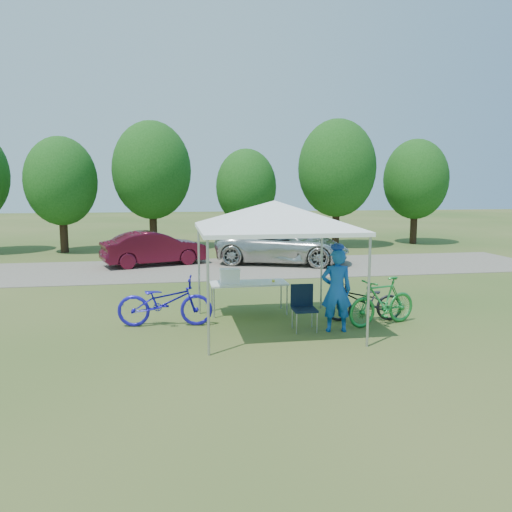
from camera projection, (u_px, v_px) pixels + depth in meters
The scene contains 14 objects.
ground at pixel (274, 328), 10.69m from camera, with size 100.00×100.00×0.00m, color #2D5119.
gravel_strip at pixel (231, 268), 18.50m from camera, with size 24.00×5.00×0.02m, color gray.
canopy at pixel (274, 204), 10.32m from camera, with size 4.53×4.53×3.00m.
treeline at pixel (209, 175), 23.87m from camera, with size 24.89×4.28×6.30m.
folding_table at pixel (249, 284), 11.88m from camera, with size 1.82×0.76×0.75m.
folding_chair at pixel (303, 303), 10.56m from camera, with size 0.50×0.51×0.95m.
cooler at pixel (230, 276), 11.78m from camera, with size 0.47×0.32×0.34m.
ice_cream_cup at pixel (273, 281), 11.92m from camera, with size 0.07×0.07×0.05m, color yellow.
cyclist at pixel (336, 290), 10.36m from camera, with size 0.64×0.42×1.75m, color #154EAB.
bike_blue at pixel (165, 302), 10.81m from camera, with size 0.71×2.04×1.07m, color #1D15B7.
bike_green at pixel (382, 301), 10.87m from camera, with size 0.50×1.76×1.06m, color #1D8233.
bike_dark at pixel (364, 301), 11.23m from camera, with size 0.61×1.75×0.92m, color black.
minivan at pixel (283, 245), 19.52m from camera, with size 2.37×5.15×1.43m, color silver.
sedan at pixel (155, 248), 19.10m from camera, with size 1.37×3.93×1.30m, color #4F0D1D.
Camera 1 is at (-2.10, -10.16, 3.02)m, focal length 35.00 mm.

